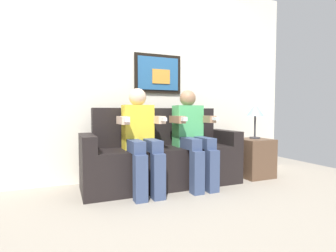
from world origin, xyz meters
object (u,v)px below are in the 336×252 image
person_on_left (141,135)px  side_table_right (254,158)px  table_lamp (255,112)px  couch (162,158)px  person_on_right (192,134)px

person_on_left → side_table_right: 1.60m
side_table_right → table_lamp: (0.04, 0.05, 0.61)m
couch → side_table_right: (1.26, -0.11, -0.06)m
couch → person_on_left: person_on_left is taller
person_on_right → side_table_right: 1.02m
couch → side_table_right: size_ratio=3.63×
couch → table_lamp: table_lamp is taller
couch → person_on_left: size_ratio=1.63×
person_on_right → table_lamp: person_on_right is taller
side_table_right → person_on_right: bearing=-176.3°
couch → person_on_left: (-0.31, -0.17, 0.29)m
person_on_left → table_lamp: bearing=3.8°
couch → person_on_right: bearing=-28.7°
side_table_right → person_on_left: bearing=-177.7°
person_on_right → table_lamp: bearing=6.2°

